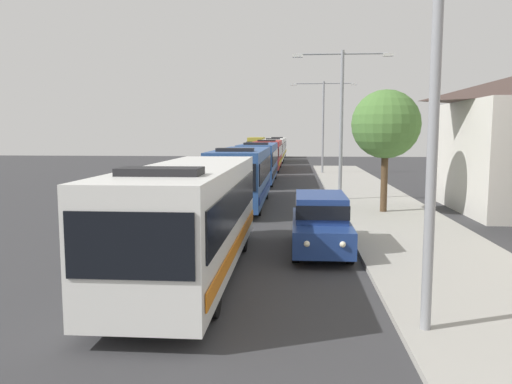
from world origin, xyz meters
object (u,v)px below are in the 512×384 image
at_px(bus_lead, 192,215).
at_px(bus_fourth_in_line, 269,154).
at_px(roadside_tree, 386,125).
at_px(streetlamp_far, 323,117).
at_px(box_truck_oncoming, 256,147).
at_px(bus_second_in_line, 242,175).
at_px(bus_tail_end, 278,146).
at_px(streetlamp_mid, 342,110).
at_px(bus_middle, 259,161).
at_px(streetlamp_near, 435,76).
at_px(bus_rear, 274,149).
at_px(white_suv, 320,220).

bearing_deg(bus_lead, bus_fourth_in_line, 90.00).
bearing_deg(roadside_tree, streetlamp_far, 94.11).
bearing_deg(box_truck_oncoming, roadside_tree, -79.20).
relative_size(bus_second_in_line, streetlamp_far, 1.23).
xyz_separation_m(bus_tail_end, streetlamp_mid, (5.40, -52.74, 3.52)).
relative_size(bus_middle, bus_fourth_in_line, 0.91).
bearing_deg(box_truck_oncoming, bus_second_in_line, -86.38).
distance_m(streetlamp_near, streetlamp_far, 38.58).
relative_size(box_truck_oncoming, streetlamp_near, 1.05).
height_order(bus_lead, box_truck_oncoming, bus_lead).
distance_m(bus_rear, roadside_tree, 43.75).
bearing_deg(bus_lead, streetlamp_mid, 70.65).
height_order(box_truck_oncoming, streetlamp_mid, streetlamp_mid).
bearing_deg(bus_rear, roadside_tree, -80.64).
bearing_deg(bus_fourth_in_line, white_suv, -84.29).
xyz_separation_m(bus_tail_end, streetlamp_near, (5.40, -72.03, 3.29)).
height_order(bus_lead, roadside_tree, roadside_tree).
relative_size(white_suv, streetlamp_mid, 0.61).
bearing_deg(bus_second_in_line, box_truck_oncoming, 93.62).
bearing_deg(bus_second_in_line, streetlamp_near, -72.64).
height_order(bus_lead, bus_rear, same).
bearing_deg(roadside_tree, bus_fourth_in_line, 103.70).
bearing_deg(bus_fourth_in_line, bus_tail_end, 90.00).
bearing_deg(streetlamp_far, bus_fourth_in_line, 134.76).
distance_m(bus_lead, box_truck_oncoming, 65.60).
distance_m(bus_fourth_in_line, bus_rear, 13.96).
relative_size(box_truck_oncoming, roadside_tree, 1.42).
height_order(box_truck_oncoming, streetlamp_far, streetlamp_far).
bearing_deg(bus_tail_end, bus_rear, -90.00).
relative_size(bus_middle, bus_tail_end, 1.05).
xyz_separation_m(bus_rear, bus_tail_end, (-0.00, 14.05, -0.00)).
distance_m(box_truck_oncoming, streetlamp_near, 70.05).
xyz_separation_m(bus_middle, streetlamp_far, (5.40, 8.40, 3.67)).
height_order(bus_middle, bus_tail_end, same).
height_order(bus_rear, bus_tail_end, same).
xyz_separation_m(bus_tail_end, white_suv, (3.70, -64.99, -0.65)).
relative_size(bus_second_in_line, streetlamp_near, 1.33).
height_order(bus_fourth_in_line, streetlamp_mid, streetlamp_mid).
height_order(bus_lead, streetlamp_near, streetlamp_near).
relative_size(bus_tail_end, box_truck_oncoming, 1.30).
bearing_deg(bus_second_in_line, bus_fourth_in_line, 90.00).
xyz_separation_m(bus_fourth_in_line, streetlamp_near, (5.40, -44.03, 3.29)).
distance_m(bus_lead, bus_rear, 54.07).
height_order(bus_fourth_in_line, streetlamp_far, streetlamp_far).
bearing_deg(bus_tail_end, bus_second_in_line, -90.00).
bearing_deg(bus_lead, bus_second_in_line, 90.00).
height_order(streetlamp_near, roadside_tree, streetlamp_near).
relative_size(bus_fourth_in_line, streetlamp_far, 1.44).
relative_size(bus_lead, streetlamp_near, 1.35).
distance_m(bus_lead, white_suv, 4.88).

